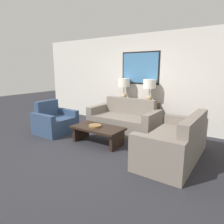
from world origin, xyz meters
TOP-DOWN VIEW (x-y plane):
  - ground_plane at (0.00, 0.00)m, footprint 20.00×20.00m
  - back_wall at (0.00, 2.37)m, footprint 7.51×0.12m
  - console_table at (0.00, 2.10)m, footprint 1.31×0.39m
  - table_lamp_left at (-0.41, 2.10)m, footprint 0.35×0.35m
  - table_lamp_right at (0.41, 2.10)m, footprint 0.35×0.35m
  - couch_by_back_wall at (0.00, 1.45)m, footprint 1.83×0.88m
  - couch_by_side at (1.64, 0.57)m, footprint 0.88×1.83m
  - coffee_table at (-0.06, 0.40)m, footprint 1.18×0.63m
  - decorative_bowl at (-0.12, 0.37)m, footprint 0.29×0.29m
  - armchair_near_back_wall at (-1.53, 0.38)m, footprint 0.83×0.94m

SIDE VIEW (x-z plane):
  - ground_plane at x=0.00m, z-range 0.00..0.00m
  - armchair_near_back_wall at x=-1.53m, z-range -0.14..0.70m
  - coffee_table at x=-0.06m, z-range 0.09..0.48m
  - couch_by_back_wall at x=0.00m, z-range -0.14..0.75m
  - couch_by_side at x=1.64m, z-range -0.14..0.75m
  - console_table at x=0.00m, z-range 0.00..0.75m
  - decorative_bowl at x=-0.12m, z-range 0.39..0.43m
  - table_lamp_left at x=-0.41m, z-range 0.87..1.52m
  - table_lamp_right at x=0.41m, z-range 0.87..1.52m
  - back_wall at x=0.00m, z-range 0.01..2.66m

